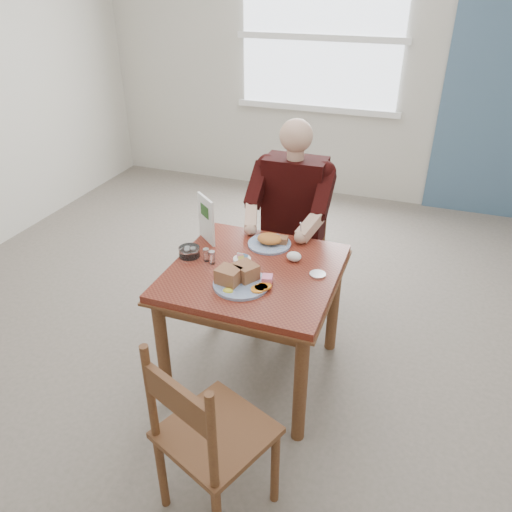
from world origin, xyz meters
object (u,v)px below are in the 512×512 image
at_px(near_plate, 240,278).
at_px(chair_near, 208,437).
at_px(table, 254,286).
at_px(diner, 291,208).
at_px(chair_far, 293,246).
at_px(far_plate, 270,241).

bearing_deg(near_plate, chair_near, -78.88).
height_order(table, near_plate, near_plate).
bearing_deg(near_plate, table, 85.38).
bearing_deg(diner, table, -90.00).
bearing_deg(chair_far, chair_near, -85.55).
xyz_separation_m(table, far_plate, (-0.00, 0.29, 0.14)).
height_order(diner, far_plate, diner).
xyz_separation_m(table, diner, (0.00, 0.71, 0.17)).
height_order(table, chair_near, chair_near).
xyz_separation_m(table, chair_far, (0.00, 0.80, -0.16)).
bearing_deg(far_plate, near_plate, -91.41).
height_order(chair_near, diner, diner).
distance_m(table, chair_far, 0.81).
distance_m(diner, near_plate, 0.88).
bearing_deg(table, far_plate, 90.50).
height_order(table, diner, diner).
bearing_deg(near_plate, diner, 89.10).
relative_size(chair_far, near_plate, 2.60).
bearing_deg(far_plate, table, -89.50).
distance_m(chair_far, far_plate, 0.59).
distance_m(table, chair_near, 0.94).
bearing_deg(chair_near, table, 98.27).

